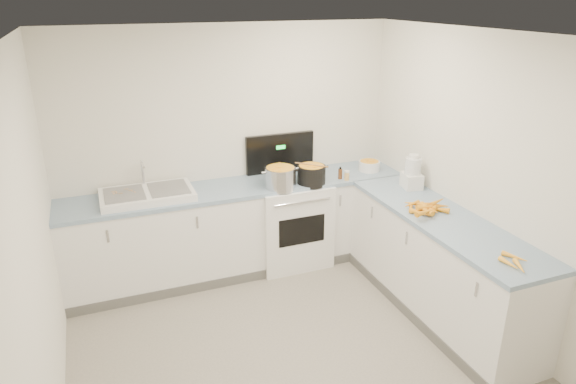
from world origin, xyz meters
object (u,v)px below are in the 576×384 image
object	(u,v)px
extract_bottle	(340,174)
stove	(290,220)
sink	(147,194)
steel_pot	(280,178)
black_pot	(311,175)
spice_jar	(347,176)
mixing_bowl	(369,166)
food_processor	(412,174)

from	to	relation	value
extract_bottle	stove	bearing A→B (deg)	161.71
sink	steel_pot	size ratio (longest dim) A/B	2.79
black_pot	spice_jar	distance (m)	0.38
sink	extract_bottle	distance (m)	1.96
steel_pot	spice_jar	size ratio (longest dim) A/B	3.51
mixing_bowl	spice_jar	xyz separation A→B (m)	(-0.37, -0.19, -0.01)
black_pot	spice_jar	size ratio (longest dim) A/B	3.26
sink	steel_pot	world-z (taller)	sink
steel_pot	extract_bottle	size ratio (longest dim) A/B	2.89
black_pot	food_processor	size ratio (longest dim) A/B	0.83
sink	black_pot	bearing A→B (deg)	-6.55
sink	mixing_bowl	distance (m)	2.37
black_pot	mixing_bowl	xyz separation A→B (m)	(0.75, 0.13, -0.03)
stove	black_pot	distance (m)	0.60
sink	spice_jar	xyz separation A→B (m)	(2.00, -0.25, 0.01)
black_pot	extract_bottle	xyz separation A→B (m)	(0.33, 0.00, -0.03)
black_pot	mixing_bowl	bearing A→B (deg)	9.87
mixing_bowl	spice_jar	distance (m)	0.42
mixing_bowl	food_processor	size ratio (longest dim) A/B	0.67
food_processor	extract_bottle	bearing A→B (deg)	137.43
extract_bottle	steel_pot	bearing A→B (deg)	-179.84
stove	sink	xyz separation A→B (m)	(-1.45, 0.02, 0.50)
stove	steel_pot	bearing A→B (deg)	-135.05
steel_pot	food_processor	distance (m)	1.31
mixing_bowl	stove	bearing A→B (deg)	177.50
steel_pot	food_processor	xyz separation A→B (m)	(1.21, -0.50, 0.06)
black_pot	sink	bearing A→B (deg)	173.45
stove	steel_pot	distance (m)	0.61
black_pot	extract_bottle	size ratio (longest dim) A/B	2.69
steel_pot	spice_jar	world-z (taller)	steel_pot
sink	steel_pot	xyz separation A→B (m)	(1.28, -0.18, 0.06)
steel_pot	mixing_bowl	world-z (taller)	steel_pot
sink	black_pot	distance (m)	1.63
stove	sink	distance (m)	1.54
stove	extract_bottle	size ratio (longest dim) A/B	12.74
stove	food_processor	bearing A→B (deg)	-32.46
stove	mixing_bowl	size ratio (longest dim) A/B	5.87
sink	spice_jar	bearing A→B (deg)	-7.00
black_pot	food_processor	world-z (taller)	food_processor
food_processor	black_pot	bearing A→B (deg)	150.54
sink	black_pot	xyz separation A→B (m)	(1.62, -0.19, 0.04)
sink	food_processor	distance (m)	2.59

